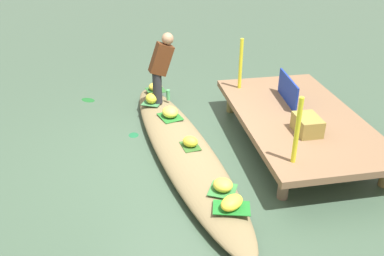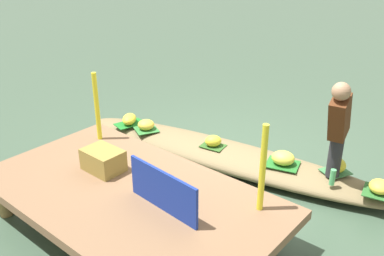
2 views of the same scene
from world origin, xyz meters
TOP-DOWN VIEW (x-y plane):
  - canal_water at (0.00, 0.00)m, footprint 40.00×40.00m
  - dock_platform at (-0.07, 1.83)m, footprint 3.20×1.80m
  - vendor_boat at (0.00, 0.00)m, footprint 4.77×1.49m
  - leaf_mat_0 at (-0.82, -0.07)m, footprint 0.47×0.42m
  - banana_bunch_0 at (-0.82, -0.07)m, footprint 0.36×0.33m
  - leaf_mat_1 at (-1.41, -0.32)m, footprint 0.38×0.40m
  - banana_bunch_1 at (-1.41, -0.32)m, footprint 0.25×0.23m
  - leaf_mat_2 at (1.24, 0.30)m, footprint 0.43×0.43m
  - banana_bunch_2 at (1.24, 0.30)m, footprint 0.33×0.34m
  - leaf_mat_3 at (1.59, 0.31)m, footprint 0.36×0.48m
  - banana_bunch_3 at (1.59, 0.31)m, footprint 0.34×0.37m
  - leaf_mat_4 at (0.15, 0.09)m, footprint 0.35×0.29m
  - banana_bunch_4 at (0.15, 0.09)m, footprint 0.29×0.29m
  - leaf_mat_5 at (-1.97, -0.19)m, footprint 0.39×0.39m
  - banana_bunch_5 at (-1.97, -0.19)m, footprint 0.28×0.30m
  - vendor_person at (-1.43, -0.13)m, footprint 0.24×0.46m
  - water_bottle at (-1.49, -0.01)m, footprint 0.06×0.06m
  - market_banner at (-0.57, 1.83)m, footprint 0.89×0.10m
  - railing_post_west at (-1.27, 1.23)m, footprint 0.06×0.06m
  - railing_post_east at (1.13, 1.23)m, footprint 0.06×0.06m
  - produce_crate at (0.46, 1.71)m, footprint 0.44×0.32m
  - drifting_plant_0 at (-0.78, -0.69)m, footprint 0.20×0.18m
  - drifting_plant_1 at (-2.32, -1.48)m, footprint 0.33×0.34m

SIDE VIEW (x-z plane):
  - canal_water at x=0.00m, z-range 0.00..0.00m
  - drifting_plant_0 at x=-0.78m, z-range 0.00..0.01m
  - drifting_plant_1 at x=-2.32m, z-range 0.00..0.01m
  - vendor_boat at x=0.00m, z-range 0.00..0.26m
  - leaf_mat_0 at x=-0.82m, z-range 0.26..0.27m
  - leaf_mat_1 at x=-1.41m, z-range 0.26..0.27m
  - leaf_mat_2 at x=1.24m, z-range 0.26..0.27m
  - leaf_mat_3 at x=1.59m, z-range 0.26..0.27m
  - leaf_mat_4 at x=0.15m, z-range 0.26..0.27m
  - leaf_mat_5 at x=-1.97m, z-range 0.26..0.27m
  - banana_bunch_5 at x=-1.97m, z-range 0.26..0.41m
  - banana_bunch_2 at x=1.24m, z-range 0.26..0.41m
  - banana_bunch_4 at x=0.15m, z-range 0.26..0.41m
  - banana_bunch_3 at x=1.59m, z-range 0.26..0.42m
  - banana_bunch_0 at x=-0.82m, z-range 0.26..0.44m
  - banana_bunch_1 at x=-1.41m, z-range 0.26..0.44m
  - water_bottle at x=-1.49m, z-range 0.26..0.45m
  - dock_platform at x=-0.07m, z-range 0.18..0.67m
  - produce_crate at x=0.46m, z-range 0.49..0.74m
  - market_banner at x=-0.57m, z-range 0.49..0.91m
  - railing_post_west at x=-1.27m, z-range 0.49..1.38m
  - railing_post_east at x=1.13m, z-range 0.49..1.38m
  - vendor_person at x=-1.43m, z-range 0.34..1.57m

